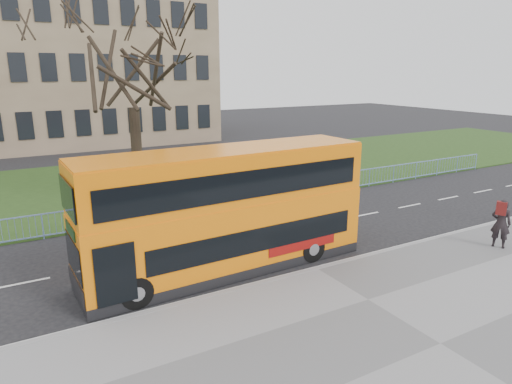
{
  "coord_description": "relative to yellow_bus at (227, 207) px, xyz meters",
  "views": [
    {
      "loc": [
        -9.07,
        -13.3,
        6.84
      ],
      "look_at": [
        -1.0,
        1.0,
        2.42
      ],
      "focal_mm": 32.0,
      "sensor_mm": 36.0,
      "label": 1
    }
  ],
  "objects": [
    {
      "name": "yellow_bus",
      "position": [
        0.0,
        0.0,
        0.0
      ],
      "size": [
        10.15,
        2.74,
        4.22
      ],
      "rotation": [
        0.0,
        0.0,
        0.03
      ],
      "color": "orange",
      "rests_on": "ground"
    },
    {
      "name": "ground",
      "position": [
        2.6,
        -0.22,
        -2.27
      ],
      "size": [
        120.0,
        120.0,
        0.0
      ],
      "primitive_type": "plane",
      "color": "black",
      "rests_on": "ground"
    },
    {
      "name": "pedestrian",
      "position": [
        9.98,
        -3.64,
        -1.18
      ],
      "size": [
        0.75,
        0.84,
        1.93
      ],
      "primitive_type": "imported",
      "rotation": [
        0.0,
        0.0,
        2.08
      ],
      "color": "black",
      "rests_on": "pavement"
    },
    {
      "name": "kerb",
      "position": [
        2.6,
        -1.77,
        -2.2
      ],
      "size": [
        80.0,
        0.2,
        0.14
      ],
      "primitive_type": "cube",
      "color": "gray",
      "rests_on": "ground"
    },
    {
      "name": "pavement",
      "position": [
        2.6,
        -6.97,
        -2.21
      ],
      "size": [
        80.0,
        10.5,
        0.12
      ],
      "primitive_type": "cube",
      "color": "slate",
      "rests_on": "ground"
    },
    {
      "name": "guard_railing",
      "position": [
        2.6,
        6.38,
        -1.72
      ],
      "size": [
        40.0,
        0.12,
        1.1
      ],
      "primitive_type": null,
      "color": "#7EA2E0",
      "rests_on": "ground"
    },
    {
      "name": "civic_building",
      "position": [
        -2.4,
        34.78,
        4.73
      ],
      "size": [
        30.0,
        15.0,
        14.0
      ],
      "primitive_type": "cube",
      "color": "#7B654E",
      "rests_on": "ground"
    },
    {
      "name": "grass_verge",
      "position": [
        2.6,
        14.08,
        -2.23
      ],
      "size": [
        80.0,
        15.4,
        0.08
      ],
      "primitive_type": "cube",
      "color": "#203914",
      "rests_on": "ground"
    },
    {
      "name": "bare_tree",
      "position": [
        -0.4,
        9.78,
        3.65
      ],
      "size": [
        8.17,
        8.17,
        11.67
      ],
      "primitive_type": null,
      "color": "black",
      "rests_on": "grass_verge"
    }
  ]
}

